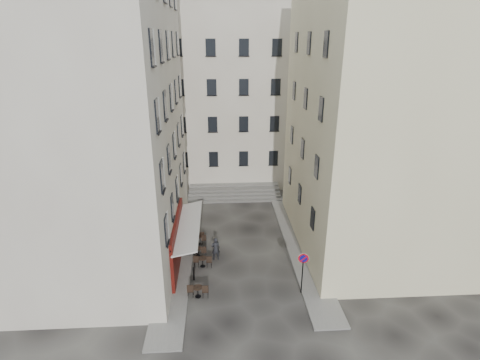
{
  "coord_description": "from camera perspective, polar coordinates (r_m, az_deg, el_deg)",
  "views": [
    {
      "loc": [
        -1.43,
        -21.67,
        14.85
      ],
      "look_at": [
        0.06,
        4.0,
        5.02
      ],
      "focal_mm": 28.0,
      "sensor_mm": 36.0,
      "label": 1
    }
  ],
  "objects": [
    {
      "name": "bistro_table_a",
      "position": [
        23.82,
        -6.43,
        -16.39
      ],
      "size": [
        1.29,
        0.61,
        0.91
      ],
      "color": "black",
      "rests_on": "ground"
    },
    {
      "name": "bistro_table_e",
      "position": [
        29.39,
        -6.67,
        -8.57
      ],
      "size": [
        1.26,
        0.59,
        0.89
      ],
      "color": "black",
      "rests_on": "ground"
    },
    {
      "name": "ground",
      "position": [
        26.31,
        0.38,
        -13.45
      ],
      "size": [
        90.0,
        90.0,
        0.0
      ],
      "primitive_type": "plane",
      "color": "black",
      "rests_on": "ground"
    },
    {
      "name": "stone_steps",
      "position": [
        37.2,
        -0.86,
        -1.95
      ],
      "size": [
        9.0,
        3.15,
        0.8
      ],
      "color": "#5B5956",
      "rests_on": "ground"
    },
    {
      "name": "cafe_storefront",
      "position": [
        26.28,
        -9.3,
        -8.97
      ],
      "size": [
        1.74,
        7.3,
        3.5
      ],
      "color": "#460F0A",
      "rests_on": "ground"
    },
    {
      "name": "sidewalk_right",
      "position": [
        29.37,
        8.92,
        -9.61
      ],
      "size": [
        2.0,
        18.0,
        0.12
      ],
      "primitive_type": "cube",
      "color": "slate",
      "rests_on": "ground"
    },
    {
      "name": "bistro_table_b",
      "position": [
        26.44,
        -5.71,
        -12.18
      ],
      "size": [
        1.27,
        0.6,
        0.89
      ],
      "color": "black",
      "rests_on": "ground"
    },
    {
      "name": "building_back",
      "position": [
        41.05,
        -2.77,
        13.14
      ],
      "size": [
        18.2,
        10.2,
        18.6
      ],
      "color": "#BCAFA0",
      "rests_on": "ground"
    },
    {
      "name": "bollard_far",
      "position": [
        31.21,
        -6.34,
        -6.54
      ],
      "size": [
        0.12,
        0.12,
        0.98
      ],
      "color": "black",
      "rests_on": "ground"
    },
    {
      "name": "building_left",
      "position": [
        26.67,
        -23.49,
        9.41
      ],
      "size": [
        12.2,
        16.2,
        20.6
      ],
      "color": "#BCAFA0",
      "rests_on": "ground"
    },
    {
      "name": "pedestrian",
      "position": [
        26.93,
        -3.74,
        -10.42
      ],
      "size": [
        0.71,
        0.55,
        1.73
      ],
      "primitive_type": "imported",
      "rotation": [
        0.0,
        0.0,
        3.38
      ],
      "color": "black",
      "rests_on": "ground"
    },
    {
      "name": "sidewalk_left",
      "position": [
        29.78,
        -8.91,
        -9.14
      ],
      "size": [
        2.0,
        22.0,
        0.12
      ],
      "primitive_type": "cube",
      "color": "slate",
      "rests_on": "ground"
    },
    {
      "name": "bollard_near",
      "position": [
        25.21,
        -7.08,
        -13.89
      ],
      "size": [
        0.12,
        0.12,
        0.98
      ],
      "color": "black",
      "rests_on": "ground"
    },
    {
      "name": "building_right",
      "position": [
        28.4,
        21.82,
        8.18
      ],
      "size": [
        12.2,
        14.2,
        18.6
      ],
      "color": "beige",
      "rests_on": "ground"
    },
    {
      "name": "bistro_table_c",
      "position": [
        27.59,
        -6.44,
        -10.72
      ],
      "size": [
        1.23,
        0.58,
        0.86
      ],
      "color": "black",
      "rests_on": "ground"
    },
    {
      "name": "bistro_table_d",
      "position": [
        29.05,
        -6.36,
        -8.97
      ],
      "size": [
        1.22,
        0.57,
        0.86
      ],
      "color": "black",
      "rests_on": "ground"
    },
    {
      "name": "no_parking_sign",
      "position": [
        23.43,
        9.57,
        -12.73
      ],
      "size": [
        0.63,
        0.16,
        2.8
      ],
      "rotation": [
        0.0,
        0.0,
        -0.17
      ],
      "color": "black",
      "rests_on": "ground"
    },
    {
      "name": "bollard_mid",
      "position": [
        28.16,
        -6.66,
        -9.83
      ],
      "size": [
        0.12,
        0.12,
        0.98
      ],
      "color": "black",
      "rests_on": "ground"
    }
  ]
}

